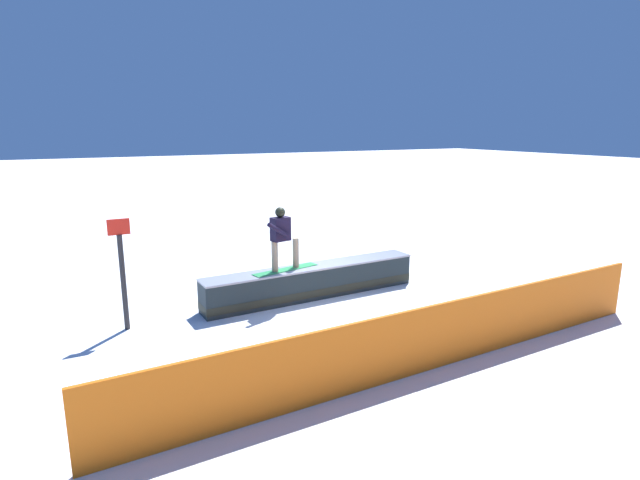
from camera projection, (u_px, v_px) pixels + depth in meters
ground_plane at (313, 297)px, 11.67m from camera, size 120.00×120.00×0.00m
grind_box at (313, 283)px, 11.60m from camera, size 5.23×0.82×0.74m
snowboarder at (282, 237)px, 10.95m from camera, size 1.62×0.60×1.42m
safety_fence at (428, 338)px, 8.03m from camera, size 10.37×0.40×1.10m
trail_marker at (122, 272)px, 9.55m from camera, size 0.40×0.10×2.18m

